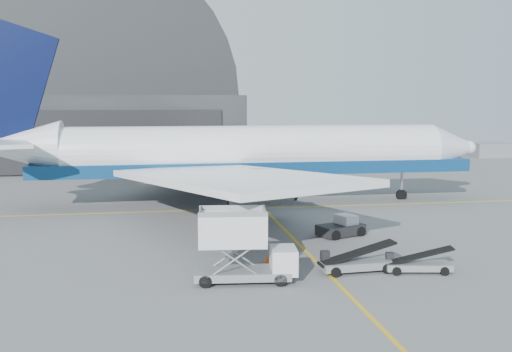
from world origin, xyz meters
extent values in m
plane|color=#565659|center=(0.00, 0.00, 0.00)|extent=(200.00, 200.00, 0.00)
cube|color=gold|center=(0.00, 20.00, 0.01)|extent=(80.00, 0.25, 0.02)
cube|color=gold|center=(0.00, -2.00, 0.01)|extent=(0.25, 40.00, 0.02)
cube|color=black|center=(-22.00, 65.00, 6.00)|extent=(50.00, 28.00, 12.00)
cube|color=black|center=(-22.00, 50.90, 5.00)|extent=(42.00, 0.40, 9.50)
cube|color=black|center=(38.00, 72.00, 0.00)|extent=(14.00, 8.00, 4.00)
cube|color=slate|center=(55.00, 68.00, 0.00)|extent=(8.00, 6.00, 2.80)
cylinder|color=white|center=(-0.24, 22.88, 5.76)|extent=(39.85, 5.31, 5.31)
cone|color=white|center=(22.11, 22.88, 5.76)|extent=(4.87, 5.31, 5.31)
sphere|color=white|center=(24.33, 22.88, 5.76)|extent=(1.55, 1.55, 1.55)
cone|color=white|center=(-24.04, 22.88, 6.42)|extent=(7.75, 5.31, 5.31)
cube|color=black|center=(20.79, 22.88, 6.42)|extent=(2.88, 2.44, 0.77)
cube|color=navy|center=(-0.24, 22.88, 4.04)|extent=(46.49, 5.37, 1.33)
cube|color=white|center=(-4.67, 9.59, 4.65)|extent=(20.41, 27.14, 1.62)
cube|color=white|center=(-4.67, 36.16, 4.65)|extent=(20.41, 27.14, 1.62)
cube|color=white|center=(-24.59, 17.89, 7.08)|extent=(6.78, 9.26, 0.39)
cube|color=white|center=(-24.59, 27.86, 7.08)|extent=(6.78, 9.26, 0.39)
cube|color=black|center=(-25.15, 22.88, 12.95)|extent=(10.26, 0.55, 12.75)
cylinder|color=gray|center=(-1.35, 14.02, 2.88)|extent=(5.76, 2.99, 2.99)
cylinder|color=gray|center=(-1.35, 31.73, 2.88)|extent=(5.76, 2.99, 2.99)
cylinder|color=#A5A5AA|center=(16.36, 22.88, 1.55)|extent=(0.31, 0.31, 3.10)
cylinder|color=black|center=(16.36, 22.88, 0.50)|extent=(1.22, 0.39, 1.22)
cylinder|color=black|center=(-2.46, 19.33, 0.61)|extent=(1.44, 0.50, 1.44)
cylinder|color=black|center=(-2.46, 26.42, 0.61)|extent=(1.44, 0.50, 1.44)
cube|color=slate|center=(-5.61, -3.77, 0.53)|extent=(6.00, 2.89, 0.48)
cube|color=silver|center=(-3.12, -4.02, 1.30)|extent=(1.76, 2.37, 1.54)
cube|color=black|center=(-2.40, -4.09, 1.54)|extent=(0.26, 1.83, 0.87)
cube|color=silver|center=(-6.19, -3.71, 3.28)|extent=(4.28, 2.81, 1.93)
cylinder|color=black|center=(-3.51, -5.00, 0.39)|extent=(0.80, 0.37, 0.77)
cylinder|color=black|center=(-3.30, -2.98, 0.39)|extent=(0.80, 0.37, 0.77)
cylinder|color=black|center=(-7.93, -4.55, 0.39)|extent=(0.80, 0.37, 0.77)
cylinder|color=black|center=(-7.72, -2.53, 0.39)|extent=(0.80, 0.37, 0.77)
cube|color=black|center=(4.05, 6.89, 0.51)|extent=(4.22, 3.27, 0.84)
cube|color=silver|center=(4.57, 7.09, 1.26)|extent=(1.83, 2.04, 0.84)
cylinder|color=black|center=(5.60, 6.49, 0.37)|extent=(0.90, 0.61, 0.84)
cylinder|color=black|center=(4.93, 8.23, 0.37)|extent=(0.90, 0.61, 0.84)
cylinder|color=black|center=(3.17, 5.54, 0.37)|extent=(0.90, 0.61, 0.84)
cylinder|color=black|center=(2.49, 7.28, 0.37)|extent=(0.90, 0.61, 0.84)
cube|color=slate|center=(1.94, -2.97, 0.49)|extent=(4.87, 1.92, 0.49)
cube|color=black|center=(1.94, -2.97, 1.25)|extent=(5.15, 1.40, 1.39)
cube|color=black|center=(-0.05, -2.50, 1.03)|extent=(0.57, 0.47, 0.65)
cylinder|color=black|center=(3.72, -3.62, 0.33)|extent=(0.67, 0.31, 0.65)
cylinder|color=black|center=(3.63, -2.10, 0.33)|extent=(0.67, 0.31, 0.65)
cylinder|color=black|center=(0.25, -3.84, 0.33)|extent=(0.67, 0.31, 0.65)
cylinder|color=black|center=(0.16, -2.32, 0.33)|extent=(0.67, 0.31, 0.65)
cube|color=slate|center=(5.76, -3.73, 0.42)|extent=(4.33, 2.10, 0.42)
cube|color=black|center=(5.76, -3.73, 1.09)|extent=(4.52, 1.68, 1.21)
cube|color=black|center=(4.18, -2.93, 0.90)|extent=(0.53, 0.45, 0.57)
cylinder|color=black|center=(7.14, -4.63, 0.28)|extent=(0.60, 0.33, 0.57)
cylinder|color=black|center=(7.36, -3.33, 0.28)|extent=(0.60, 0.33, 0.57)
cylinder|color=black|center=(4.16, -4.12, 0.28)|extent=(0.60, 0.33, 0.57)
cylinder|color=black|center=(4.39, -2.82, 0.28)|extent=(0.60, 0.33, 0.57)
cube|color=#EE3E07|center=(-3.35, 0.04, 0.02)|extent=(0.36, 0.36, 0.03)
cone|color=#EE3E07|center=(-3.35, 0.04, 0.26)|extent=(0.36, 0.36, 0.52)
camera|label=1|loc=(-10.36, -37.03, 10.82)|focal=40.00mm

